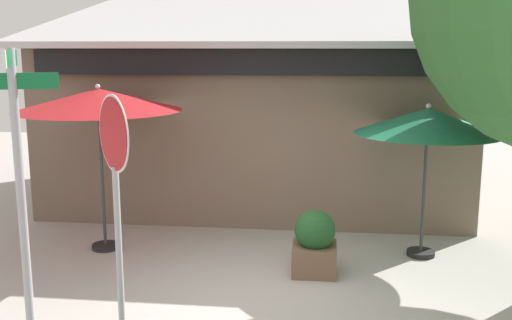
# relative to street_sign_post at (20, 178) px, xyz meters

# --- Properties ---
(ground_plane) EXTENTS (28.00, 28.00, 0.10)m
(ground_plane) POSITION_rel_street_sign_post_xyz_m (2.18, 1.98, -2.03)
(ground_plane) COLOR #ADA8A0
(cafe_building) EXTENTS (8.67, 5.95, 4.51)m
(cafe_building) POSITION_rel_street_sign_post_xyz_m (1.64, 7.47, -0.21)
(cafe_building) COLOR #705B4C
(cafe_building) RESTS_ON ground
(street_sign_post) EXTENTS (0.81, 0.87, 3.27)m
(street_sign_post) POSITION_rel_street_sign_post_xyz_m (0.00, 0.00, 0.00)
(street_sign_post) COLOR #A8AAB2
(street_sign_post) RESTS_ON ground
(stop_sign) EXTENTS (0.54, 0.62, 2.81)m
(stop_sign) POSITION_rel_street_sign_post_xyz_m (0.90, 0.26, -0.01)
(stop_sign) COLOR #A8AAB2
(stop_sign) RESTS_ON ground
(patio_umbrella_crimson_left) EXTENTS (2.63, 2.63, 2.70)m
(patio_umbrella_crimson_left) POSITION_rel_street_sign_post_xyz_m (-0.51, 3.47, 0.45)
(patio_umbrella_crimson_left) COLOR black
(patio_umbrella_crimson_left) RESTS_ON ground
(patio_umbrella_forest_green_center) EXTENTS (2.25, 2.25, 2.43)m
(patio_umbrella_forest_green_center) POSITION_rel_street_sign_post_xyz_m (4.60, 3.74, 0.16)
(patio_umbrella_forest_green_center) COLOR black
(patio_umbrella_forest_green_center) RESTS_ON ground
(sidewalk_planter) EXTENTS (0.64, 0.64, 0.95)m
(sidewalk_planter) POSITION_rel_street_sign_post_xyz_m (2.93, 2.80, -1.53)
(sidewalk_planter) COLOR brown
(sidewalk_planter) RESTS_ON ground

